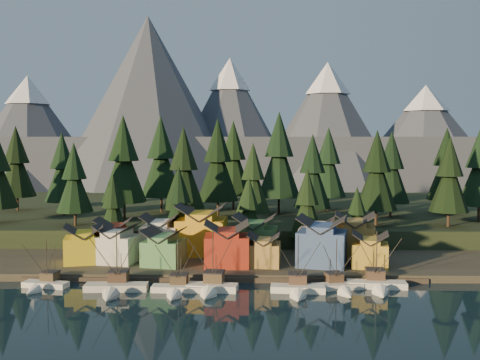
{
  "coord_description": "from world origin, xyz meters",
  "views": [
    {
      "loc": [
        4.78,
        -88.34,
        27.65
      ],
      "look_at": [
        2.94,
        30.0,
        19.17
      ],
      "focal_mm": 40.0,
      "sensor_mm": 36.0,
      "label": 1
    }
  ],
  "objects_px": {
    "boat_5": "(339,281)",
    "house_back_1": "(160,234)",
    "boat_1": "(115,281)",
    "boat_0": "(42,279)",
    "boat_3": "(211,279)",
    "house_front_1": "(117,242)",
    "house_front_0": "(84,243)",
    "house_back_0": "(114,237)",
    "boat_6": "(378,278)",
    "boat_2": "(177,282)",
    "boat_4": "(298,282)"
  },
  "relations": [
    {
      "from": "boat_0",
      "to": "house_back_1",
      "type": "xyz_separation_m",
      "value": [
        18.37,
        23.66,
        4.49
      ]
    },
    {
      "from": "boat_1",
      "to": "house_back_0",
      "type": "xyz_separation_m",
      "value": [
        -6.1,
        23.91,
        3.9
      ]
    },
    {
      "from": "boat_0",
      "to": "boat_4",
      "type": "xyz_separation_m",
      "value": [
        47.89,
        -2.66,
        0.28
      ]
    },
    {
      "from": "house_back_1",
      "to": "boat_4",
      "type": "bearing_deg",
      "value": -40.8
    },
    {
      "from": "house_front_1",
      "to": "house_back_1",
      "type": "distance_m",
      "value": 11.44
    },
    {
      "from": "boat_3",
      "to": "house_front_1",
      "type": "bearing_deg",
      "value": 148.5
    },
    {
      "from": "house_back_0",
      "to": "boat_6",
      "type": "bearing_deg",
      "value": -25.39
    },
    {
      "from": "boat_2",
      "to": "house_back_0",
      "type": "relative_size",
      "value": 1.23
    },
    {
      "from": "boat_0",
      "to": "boat_6",
      "type": "distance_m",
      "value": 63.13
    },
    {
      "from": "boat_3",
      "to": "boat_6",
      "type": "relative_size",
      "value": 1.0
    },
    {
      "from": "boat_1",
      "to": "house_back_1",
      "type": "xyz_separation_m",
      "value": [
        4.1,
        26.04,
        4.21
      ]
    },
    {
      "from": "boat_5",
      "to": "house_front_1",
      "type": "bearing_deg",
      "value": 149.21
    },
    {
      "from": "boat_0",
      "to": "house_front_1",
      "type": "height_order",
      "value": "house_front_1"
    },
    {
      "from": "house_front_1",
      "to": "house_back_0",
      "type": "xyz_separation_m",
      "value": [
        -2.24,
        6.07,
        0.17
      ]
    },
    {
      "from": "boat_2",
      "to": "boat_5",
      "type": "relative_size",
      "value": 1.01
    },
    {
      "from": "boat_5",
      "to": "house_back_1",
      "type": "relative_size",
      "value": 1.15
    },
    {
      "from": "boat_0",
      "to": "boat_6",
      "type": "xyz_separation_m",
      "value": [
        63.13,
        0.32,
        0.24
      ]
    },
    {
      "from": "house_back_0",
      "to": "boat_4",
      "type": "bearing_deg",
      "value": -35.62
    },
    {
      "from": "house_back_0",
      "to": "house_back_1",
      "type": "height_order",
      "value": "house_back_1"
    },
    {
      "from": "boat_0",
      "to": "house_back_1",
      "type": "bearing_deg",
      "value": 62.96
    },
    {
      "from": "boat_1",
      "to": "house_back_0",
      "type": "bearing_deg",
      "value": 102.59
    },
    {
      "from": "boat_2",
      "to": "house_front_1",
      "type": "relative_size",
      "value": 1.14
    },
    {
      "from": "boat_4",
      "to": "house_front_1",
      "type": "distance_m",
      "value": 41.81
    },
    {
      "from": "house_back_0",
      "to": "house_front_0",
      "type": "bearing_deg",
      "value": -132.85
    },
    {
      "from": "boat_0",
      "to": "house_back_1",
      "type": "height_order",
      "value": "house_back_1"
    },
    {
      "from": "boat_6",
      "to": "boat_1",
      "type": "bearing_deg",
      "value": -172.17
    },
    {
      "from": "house_front_0",
      "to": "house_back_0",
      "type": "height_order",
      "value": "house_back_0"
    },
    {
      "from": "boat_0",
      "to": "boat_3",
      "type": "distance_m",
      "value": 32.08
    },
    {
      "from": "boat_0",
      "to": "boat_4",
      "type": "distance_m",
      "value": 47.97
    },
    {
      "from": "boat_4",
      "to": "boat_5",
      "type": "distance_m",
      "value": 8.15
    },
    {
      "from": "boat_3",
      "to": "house_back_1",
      "type": "relative_size",
      "value": 1.32
    },
    {
      "from": "boat_5",
      "to": "boat_1",
      "type": "bearing_deg",
      "value": 171.13
    },
    {
      "from": "boat_0",
      "to": "house_front_0",
      "type": "xyz_separation_m",
      "value": [
        3.27,
        15.39,
        3.89
      ]
    },
    {
      "from": "boat_6",
      "to": "boat_5",
      "type": "bearing_deg",
      "value": -167.74
    },
    {
      "from": "boat_0",
      "to": "boat_3",
      "type": "xyz_separation_m",
      "value": [
        32.01,
        -2.08,
        0.57
      ]
    },
    {
      "from": "boat_3",
      "to": "boat_4",
      "type": "distance_m",
      "value": 15.9
    },
    {
      "from": "boat_5",
      "to": "house_back_0",
      "type": "xyz_separation_m",
      "value": [
        -47.62,
        22.19,
        4.17
      ]
    },
    {
      "from": "boat_5",
      "to": "house_back_1",
      "type": "height_order",
      "value": "house_back_1"
    },
    {
      "from": "boat_0",
      "to": "house_front_1",
      "type": "bearing_deg",
      "value": 66.84
    },
    {
      "from": "boat_5",
      "to": "house_back_0",
      "type": "distance_m",
      "value": 52.7
    },
    {
      "from": "house_back_1",
      "to": "house_back_0",
      "type": "bearing_deg",
      "value": -167.29
    },
    {
      "from": "boat_6",
      "to": "house_front_1",
      "type": "xyz_separation_m",
      "value": [
        -52.72,
        15.14,
        3.78
      ]
    },
    {
      "from": "house_front_1",
      "to": "boat_4",
      "type": "bearing_deg",
      "value": -14.88
    },
    {
      "from": "boat_2",
      "to": "boat_4",
      "type": "bearing_deg",
      "value": 2.22
    },
    {
      "from": "house_front_1",
      "to": "house_back_0",
      "type": "distance_m",
      "value": 6.47
    },
    {
      "from": "boat_1",
      "to": "house_front_0",
      "type": "height_order",
      "value": "boat_1"
    },
    {
      "from": "boat_5",
      "to": "boat_6",
      "type": "bearing_deg",
      "value": -3.66
    },
    {
      "from": "boat_0",
      "to": "boat_3",
      "type": "height_order",
      "value": "boat_3"
    },
    {
      "from": "boat_4",
      "to": "house_front_0",
      "type": "relative_size",
      "value": 1.18
    },
    {
      "from": "boat_6",
      "to": "boat_0",
      "type": "bearing_deg",
      "value": -175.03
    }
  ]
}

